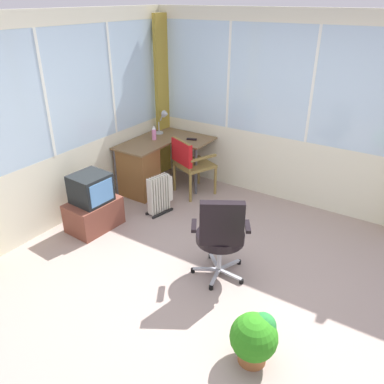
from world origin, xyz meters
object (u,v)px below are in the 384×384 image
Objects in this scene: desk_lamp at (164,118)px; potted_plant at (255,337)px; desk at (142,168)px; tv_on_stand at (93,205)px; tv_remote at (192,139)px; space_heater at (160,194)px; wooden_armchair at (188,160)px; spray_bottle at (154,133)px; office_chair at (221,233)px.

desk_lamp is 3.81m from potted_plant.
desk is 3.49× the size of desk_lamp.
desk is 1.69× the size of tv_on_stand.
potted_plant is at bearing -106.44° from tv_on_stand.
tv_remote reaches higher than space_heater.
spray_bottle is at bearing 89.83° from wooden_armchair.
desk is 0.85m from tv_remote.
spray_bottle reaches higher than tv_on_stand.
wooden_armchair reaches higher than space_heater.
tv_remote is (-0.05, -0.54, -0.22)m from desk_lamp.
desk_lamp reaches higher than office_chair.
desk is 2.76× the size of potted_plant.
spray_bottle is at bearing -169.55° from desk_lamp.
tv_on_stand is (-1.43, 0.48, -0.23)m from wooden_armchair.
tv_on_stand is at bearing 89.88° from office_chair.
potted_plant is (-2.19, -2.69, -0.60)m from spray_bottle.
wooden_armchair is at bearing 43.33° from office_chair.
office_chair is 1.30× the size of tv_on_stand.
desk_lamp is 0.79× the size of potted_plant.
potted_plant is at bearing -129.04° from spray_bottle.
spray_bottle is at bearing 2.12° from desk.
potted_plant is (-1.53, -2.11, -0.02)m from space_heater.
desk_lamp is at bearing 47.47° from potted_plant.
potted_plant is (-0.76, -2.57, -0.07)m from tv_on_stand.
office_chair is (-1.43, -1.95, -0.30)m from spray_bottle.
tv_remote is at bearing -58.64° from spray_bottle.
desk is at bearing 61.14° from space_heater.
space_heater is (-0.94, -0.11, -0.48)m from tv_remote.
wooden_armchair is (-0.29, -0.12, -0.20)m from tv_remote.
desk_lamp is at bearing 62.46° from wooden_armchair.
office_chair is 2.13× the size of potted_plant.
desk is at bearing 55.41° from potted_plant.
desk_lamp reaches higher than wooden_armchair.
office_chair reaches higher than tv_remote.
tv_remote is at bearing -95.76° from desk_lamp.
office_chair reaches higher than spray_bottle.
spray_bottle is 1.52m from tv_on_stand.
spray_bottle is 0.67m from wooden_armchair.
wooden_armchair reaches higher than tv_remote.
desk_lamp is 0.66× the size of space_heater.
wooden_armchair is 1.96m from office_chair.
tv_remote is at bearing 41.87° from potted_plant.
tv_remote is 0.37m from wooden_armchair.
office_chair reaches higher than potted_plant.
desk is 3.26m from potted_plant.
potted_plant is (-2.53, -2.76, -0.72)m from desk_lamp.
office_chair is at bearing -126.28° from spray_bottle.
desk is at bearing -177.88° from spray_bottle.
wooden_armchair is at bearing -90.17° from spray_bottle.
tv_on_stand is (-1.43, -0.12, -0.52)m from spray_bottle.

